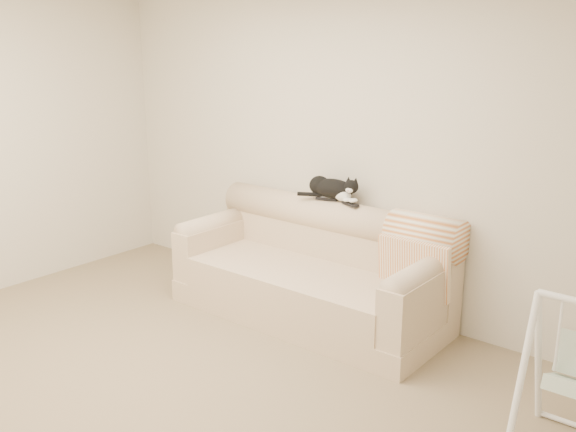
% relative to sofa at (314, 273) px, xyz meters
% --- Properties ---
extents(ground_plane, '(5.00, 5.00, 0.00)m').
position_rel_sofa_xyz_m(ground_plane, '(0.02, -1.62, -0.35)').
color(ground_plane, '#76654B').
rests_on(ground_plane, ground).
extents(room_shell, '(5.04, 4.04, 2.60)m').
position_rel_sofa_xyz_m(room_shell, '(0.02, -1.62, 1.18)').
color(room_shell, beige).
rests_on(room_shell, ground).
extents(sofa, '(2.20, 0.93, 0.90)m').
position_rel_sofa_xyz_m(sofa, '(0.00, 0.00, 0.00)').
color(sofa, beige).
rests_on(sofa, ground).
extents(remote_a, '(0.19, 0.09, 0.03)m').
position_rel_sofa_xyz_m(remote_a, '(-0.05, 0.23, 0.56)').
color(remote_a, black).
rests_on(remote_a, sofa).
extents(remote_b, '(0.18, 0.10, 0.02)m').
position_rel_sofa_xyz_m(remote_b, '(0.19, 0.21, 0.56)').
color(remote_b, black).
rests_on(remote_b, sofa).
extents(tuxedo_cat, '(0.53, 0.25, 0.21)m').
position_rel_sofa_xyz_m(tuxedo_cat, '(-0.00, 0.24, 0.65)').
color(tuxedo_cat, black).
rests_on(tuxedo_cat, sofa).
extents(throw_blanket, '(0.56, 0.38, 0.58)m').
position_rel_sofa_xyz_m(throw_blanket, '(0.83, 0.23, 0.37)').
color(throw_blanket, '#CB7334').
rests_on(throw_blanket, sofa).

